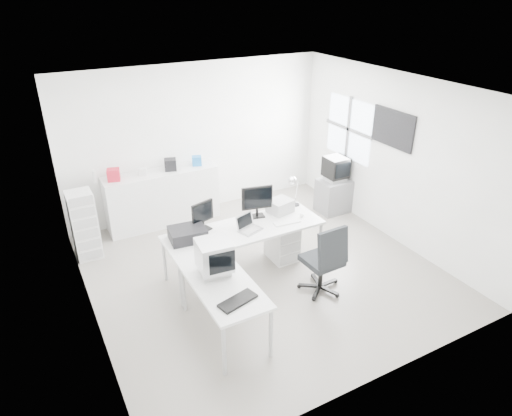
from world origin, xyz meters
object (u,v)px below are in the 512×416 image
lcd_monitor_large (257,202)px  crt_tv (336,169)px  crt_monitor (214,258)px  tv_cabinet (334,196)px  filing_cabinet (84,225)px  laser_printer (280,206)px  main_desk (245,250)px  office_chair (322,257)px  sideboard (163,198)px  drawer_pedestal (282,242)px  inkjet_printer (188,234)px  laptop (250,223)px  lcd_monitor_small (203,216)px  side_desk (224,308)px

lcd_monitor_large → crt_tv: (2.11, 0.78, -0.13)m
crt_monitor → tv_cabinet: 3.86m
filing_cabinet → laser_printer: bearing=-26.8°
main_desk → office_chair: bearing=-51.7°
sideboard → drawer_pedestal: bearing=-58.0°
drawer_pedestal → lcd_monitor_large: bearing=150.3°
inkjet_printer → filing_cabinet: filing_cabinet is taller
crt_monitor → crt_tv: crt_monitor is taller
drawer_pedestal → filing_cabinet: bearing=150.0°
filing_cabinet → laptop: bearing=-39.6°
main_desk → lcd_monitor_small: bearing=155.6°
main_desk → crt_tv: (2.46, 1.03, 0.50)m
laser_printer → tv_cabinet: 1.96m
office_chair → lcd_monitor_small: bearing=134.9°
lcd_monitor_small → laptop: bearing=-47.1°
inkjet_printer → lcd_monitor_small: size_ratio=1.09×
lcd_monitor_small → filing_cabinet: (-1.49, 1.38, -0.43)m
side_desk → sideboard: (0.26, 3.22, 0.13)m
side_desk → filing_cabinet: 2.99m
office_chair → drawer_pedestal: bearing=90.2°
office_chair → tv_cabinet: bearing=46.6°
side_desk → laptop: (0.90, 1.00, 0.50)m
lcd_monitor_large → lcd_monitor_small: bearing=-168.3°
drawer_pedestal → tv_cabinet: tv_cabinet is taller
lcd_monitor_large → laser_printer: bearing=7.5°
main_desk → side_desk: bearing=-127.7°
inkjet_printer → crt_monitor: 0.96m
main_desk → crt_tv: crt_tv is taller
lcd_monitor_small → crt_tv: lcd_monitor_small is taller
main_desk → crt_monitor: 1.34m
inkjet_printer → lcd_monitor_small: (0.30, 0.15, 0.14)m
drawer_pedestal → sideboard: 2.45m
lcd_monitor_small → crt_tv: (3.01, 0.78, -0.11)m
crt_tv → filing_cabinet: filing_cabinet is taller
lcd_monitor_large → office_chair: bearing=-59.9°
laser_printer → crt_tv: 1.89m
main_desk → tv_cabinet: (2.46, 1.03, -0.05)m
lcd_monitor_small → office_chair: lcd_monitor_small is taller
lcd_monitor_small → laser_printer: 1.31m
sideboard → laptop: bearing=-73.9°
inkjet_printer → filing_cabinet: 1.96m
inkjet_printer → crt_monitor: size_ratio=1.12×
side_desk → crt_tv: bearing=32.7°
main_desk → side_desk: (-0.85, -1.10, 0.00)m
laser_printer → tv_cabinet: laser_printer is taller
crt_tv → sideboard: bearing=160.3°
drawer_pedestal → laser_printer: 0.58m
office_chair → tv_cabinet: 2.62m
lcd_monitor_large → laser_printer: lcd_monitor_large is taller
main_desk → filing_cabinet: bearing=141.3°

